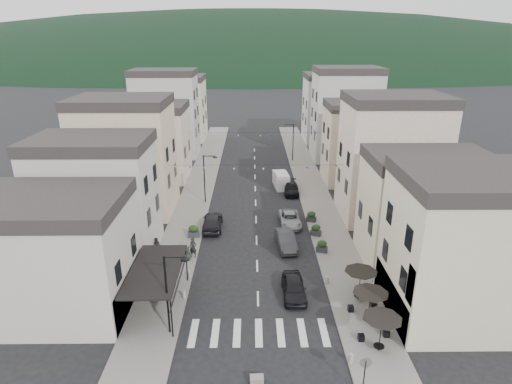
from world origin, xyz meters
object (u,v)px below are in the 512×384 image
(parked_car_d, at_px, (291,188))
(delivery_van, at_px, (281,180))
(parked_car_c, at_px, (290,219))
(parked_car_e, at_px, (212,221))
(pedestrian_b, at_px, (157,246))
(parked_car_b, at_px, (286,240))
(pedestrian_a, at_px, (193,248))
(parked_car_a, at_px, (294,287))

(parked_car_d, height_order, delivery_van, delivery_van)
(parked_car_c, distance_m, parked_car_e, 8.27)
(parked_car_c, xyz_separation_m, pedestrian_b, (-12.82, -6.67, 0.29))
(pedestrian_b, bearing_deg, parked_car_e, 57.06)
(parked_car_b, bearing_deg, parked_car_d, 77.48)
(parked_car_b, distance_m, pedestrian_a, 8.85)
(parked_car_c, bearing_deg, pedestrian_a, -144.92)
(parked_car_c, distance_m, parked_car_d, 9.64)
(pedestrian_a, bearing_deg, parked_car_e, 93.15)
(parked_car_a, xyz_separation_m, delivery_van, (0.65, 25.32, 0.26))
(parked_car_d, bearing_deg, delivery_van, 116.25)
(delivery_van, xyz_separation_m, pedestrian_a, (-9.25, -19.28, 0.08))
(parked_car_a, bearing_deg, parked_car_c, 85.64)
(pedestrian_a, bearing_deg, delivery_van, 78.36)
(delivery_van, xyz_separation_m, pedestrian_b, (-12.65, -18.74, -0.05))
(parked_car_c, xyz_separation_m, parked_car_e, (-8.22, -0.93, 0.18))
(parked_car_b, height_order, parked_car_d, parked_car_b)
(delivery_van, bearing_deg, parked_car_d, -71.10)
(parked_car_b, relative_size, parked_car_c, 0.97)
(pedestrian_a, distance_m, pedestrian_b, 3.44)
(parked_car_b, xyz_separation_m, parked_car_c, (0.82, 5.14, -0.10))
(parked_car_a, distance_m, pedestrian_a, 10.52)
(parked_car_b, bearing_deg, pedestrian_a, -172.08)
(parked_car_e, bearing_deg, parked_car_b, 149.32)
(parked_car_b, distance_m, delivery_van, 17.23)
(parked_car_a, bearing_deg, parked_car_e, 120.17)
(parked_car_a, height_order, pedestrian_b, pedestrian_b)
(parked_car_d, bearing_deg, parked_car_c, -94.55)
(parked_car_a, height_order, pedestrian_a, pedestrian_a)
(parked_car_e, relative_size, delivery_van, 1.12)
(delivery_van, relative_size, pedestrian_a, 2.30)
(parked_car_b, xyz_separation_m, parked_car_d, (1.80, 14.73, -0.09))
(parked_car_b, xyz_separation_m, pedestrian_b, (-12.00, -1.53, 0.20))
(parked_car_b, distance_m, parked_car_e, 8.51)
(parked_car_b, relative_size, parked_car_d, 1.00)
(parked_car_a, distance_m, parked_car_d, 22.91)
(parked_car_c, bearing_deg, parked_car_e, -175.86)
(parked_car_d, xyz_separation_m, delivery_van, (-1.15, 2.48, 0.34))
(parked_car_c, relative_size, parked_car_e, 0.96)
(parked_car_d, xyz_separation_m, parked_car_e, (-9.20, -10.52, 0.18))
(parked_car_c, distance_m, pedestrian_a, 11.86)
(parked_car_b, height_order, parked_car_e, parked_car_e)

